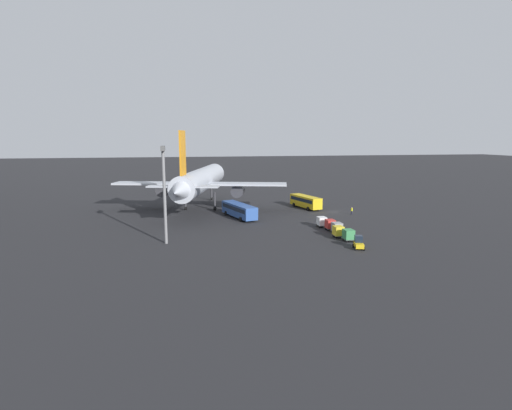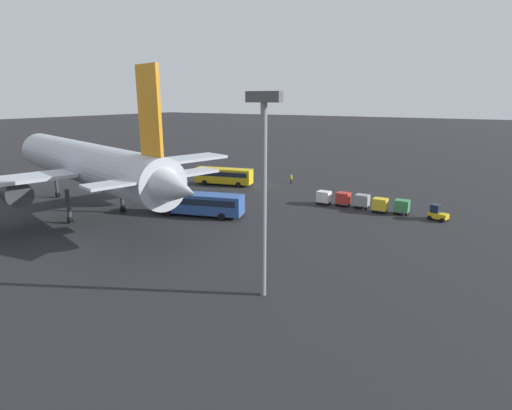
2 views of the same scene
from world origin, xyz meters
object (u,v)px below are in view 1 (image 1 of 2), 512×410
(baggage_tug, at_px, (359,243))
(shuttle_bus_far, at_px, (239,209))
(cargo_cart_green, at_px, (348,235))
(cargo_cart_white, at_px, (322,221))
(cargo_cart_grey, at_px, (337,227))
(cargo_cart_yellow, at_px, (338,231))
(airplane, at_px, (201,181))
(worker_person, at_px, (352,211))
(shuttle_bus_near, at_px, (306,201))
(cargo_cart_red, at_px, (330,224))

(baggage_tug, bearing_deg, shuttle_bus_far, 42.20)
(cargo_cart_green, bearing_deg, cargo_cart_white, 2.58)
(baggage_tug, xyz_separation_m, cargo_cart_green, (4.65, -0.36, 0.25))
(cargo_cart_grey, bearing_deg, baggage_tug, 176.28)
(cargo_cart_yellow, bearing_deg, shuttle_bus_far, 34.23)
(airplane, bearing_deg, cargo_cart_white, -123.60)
(shuttle_bus_far, distance_m, worker_person, 26.23)
(baggage_tug, bearing_deg, cargo_cart_white, 15.57)
(airplane, height_order, cargo_cart_green, airplane)
(shuttle_bus_far, height_order, cargo_cart_white, shuttle_bus_far)
(worker_person, distance_m, cargo_cart_green, 25.12)
(cargo_cart_grey, relative_size, cargo_cart_white, 1.00)
(shuttle_bus_far, distance_m, cargo_cart_grey, 24.01)
(baggage_tug, relative_size, cargo_cart_grey, 1.29)
(airplane, xyz_separation_m, shuttle_bus_near, (-3.80, -25.89, -5.28))
(cargo_cart_grey, bearing_deg, airplane, 36.47)
(shuttle_bus_far, relative_size, cargo_cart_green, 6.29)
(airplane, distance_m, cargo_cart_grey, 38.95)
(cargo_cart_yellow, xyz_separation_m, cargo_cart_red, (5.69, -0.77, 0.00))
(shuttle_bus_far, relative_size, baggage_tug, 4.88)
(shuttle_bus_near, xyz_separation_m, cargo_cart_yellow, (-30.00, 3.97, -0.68))
(airplane, distance_m, worker_person, 37.00)
(shuttle_bus_near, relative_size, cargo_cart_grey, 5.41)
(cargo_cart_yellow, height_order, cargo_cart_grey, same)
(worker_person, height_order, cargo_cart_grey, cargo_cart_grey)
(cargo_cart_grey, distance_m, cargo_cart_white, 5.75)
(airplane, relative_size, baggage_tug, 18.49)
(shuttle_bus_far, height_order, cargo_cart_red, shuttle_bus_far)
(worker_person, relative_size, cargo_cart_white, 0.84)
(worker_person, relative_size, cargo_cart_green, 0.84)
(worker_person, relative_size, cargo_cart_red, 0.84)
(shuttle_bus_far, bearing_deg, shuttle_bus_near, -80.88)
(cargo_cart_green, height_order, cargo_cart_red, same)
(shuttle_bus_near, height_order, cargo_cart_green, shuttle_bus_near)
(cargo_cart_red, distance_m, cargo_cart_white, 2.91)
(worker_person, xyz_separation_m, cargo_cart_white, (-11.17, 11.57, 0.32))
(shuttle_bus_far, bearing_deg, cargo_cart_grey, -156.35)
(shuttle_bus_far, distance_m, cargo_cart_red, 21.78)
(baggage_tug, height_order, cargo_cart_red, baggage_tug)
(baggage_tug, xyz_separation_m, cargo_cart_yellow, (7.49, 0.28, 0.25))
(airplane, xyz_separation_m, cargo_cart_red, (-28.11, -22.70, -5.96))
(airplane, distance_m, cargo_cart_white, 34.07)
(cargo_cart_green, bearing_deg, airplane, 31.63)
(cargo_cart_yellow, xyz_separation_m, cargo_cart_white, (8.53, -0.14, 0.00))
(shuttle_bus_far, xyz_separation_m, cargo_cart_green, (-24.08, -15.10, -0.68))
(cargo_cart_red, bearing_deg, cargo_cart_green, 179.16)
(shuttle_bus_far, xyz_separation_m, cargo_cart_grey, (-18.40, -15.41, -0.68))
(worker_person, relative_size, cargo_cart_grey, 0.84)
(baggage_tug, bearing_deg, cargo_cart_grey, 11.32)
(airplane, height_order, cargo_cart_red, airplane)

